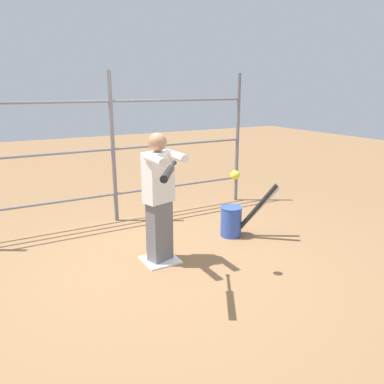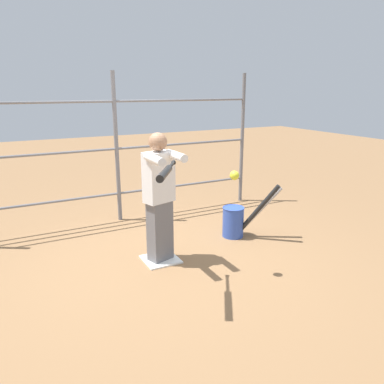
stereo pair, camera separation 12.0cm
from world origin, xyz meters
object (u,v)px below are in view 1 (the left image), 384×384
object	(u,v)px
baseball_bat_swinging	(168,172)
softball_in_flight	(235,175)
batter	(159,195)
bat_bucket	(235,219)

from	to	relation	value
baseball_bat_swinging	softball_in_flight	bearing A→B (deg)	-169.21
batter	softball_in_flight	xyz separation A→B (m)	(-0.56, 0.65, 0.29)
batter	baseball_bat_swinging	size ratio (longest dim) A/B	2.04
baseball_bat_swinging	batter	bearing A→B (deg)	-108.39
baseball_bat_swinging	bat_bucket	world-z (taller)	baseball_bat_swinging
baseball_bat_swinging	softball_in_flight	size ratio (longest dim) A/B	7.67
baseball_bat_swinging	bat_bucket	distance (m)	2.07
batter	softball_in_flight	bearing A→B (deg)	130.41
baseball_bat_swinging	bat_bucket	size ratio (longest dim) A/B	0.94
batter	bat_bucket	xyz separation A→B (m)	(-1.21, -0.22, -0.57)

